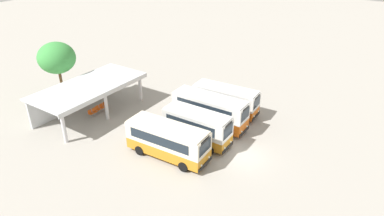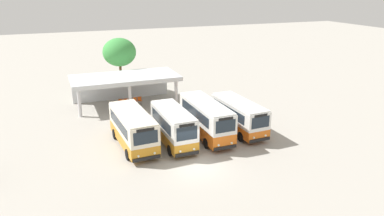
# 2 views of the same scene
# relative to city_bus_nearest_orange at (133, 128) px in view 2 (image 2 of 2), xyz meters

# --- Properties ---
(ground_plane) EXTENTS (180.00, 180.00, 0.00)m
(ground_plane) POSITION_rel_city_bus_nearest_orange_xyz_m (3.68, -5.41, -1.72)
(ground_plane) COLOR #A39E93
(city_bus_nearest_orange) EXTENTS (2.73, 7.58, 3.09)m
(city_bus_nearest_orange) POSITION_rel_city_bus_nearest_orange_xyz_m (0.00, 0.00, 0.00)
(city_bus_nearest_orange) COLOR black
(city_bus_nearest_orange) RESTS_ON ground
(city_bus_second_in_row) EXTENTS (2.28, 6.59, 3.18)m
(city_bus_second_in_row) POSITION_rel_city_bus_nearest_orange_xyz_m (3.32, -0.86, 0.04)
(city_bus_second_in_row) COLOR black
(city_bus_second_in_row) RESTS_ON ground
(city_bus_middle_cream) EXTENTS (2.33, 7.88, 3.27)m
(city_bus_middle_cream) POSITION_rel_city_bus_nearest_orange_xyz_m (6.64, -0.25, 0.09)
(city_bus_middle_cream) COLOR black
(city_bus_middle_cream) RESTS_ON ground
(city_bus_fourth_amber) EXTENTS (2.54, 7.27, 2.98)m
(city_bus_fourth_amber) POSITION_rel_city_bus_nearest_orange_xyz_m (9.96, -0.27, -0.06)
(city_bus_fourth_amber) COLOR black
(city_bus_fourth_amber) RESTS_ON ground
(terminal_canopy) EXTENTS (11.94, 5.73, 3.40)m
(terminal_canopy) POSITION_rel_city_bus_nearest_orange_xyz_m (1.79, 12.33, 0.93)
(terminal_canopy) COLOR silver
(terminal_canopy) RESTS_ON ground
(waiting_chair_end_by_column) EXTENTS (0.46, 0.46, 0.86)m
(waiting_chair_end_by_column) POSITION_rel_city_bus_nearest_orange_xyz_m (1.06, 11.19, -1.20)
(waiting_chair_end_by_column) COLOR slate
(waiting_chair_end_by_column) RESTS_ON ground
(waiting_chair_second_from_end) EXTENTS (0.46, 0.46, 0.86)m
(waiting_chair_second_from_end) POSITION_rel_city_bus_nearest_orange_xyz_m (1.62, 11.17, -1.20)
(waiting_chair_second_from_end) COLOR slate
(waiting_chair_second_from_end) RESTS_ON ground
(waiting_chair_middle_seat) EXTENTS (0.46, 0.46, 0.86)m
(waiting_chair_middle_seat) POSITION_rel_city_bus_nearest_orange_xyz_m (2.17, 11.27, -1.20)
(waiting_chair_middle_seat) COLOR slate
(waiting_chair_middle_seat) RESTS_ON ground
(waiting_chair_fourth_seat) EXTENTS (0.46, 0.46, 0.86)m
(waiting_chair_fourth_seat) POSITION_rel_city_bus_nearest_orange_xyz_m (2.73, 11.25, -1.20)
(waiting_chair_fourth_seat) COLOR slate
(waiting_chair_fourth_seat) RESTS_ON ground
(waiting_chair_fifth_seat) EXTENTS (0.46, 0.46, 0.86)m
(waiting_chair_fifth_seat) POSITION_rel_city_bus_nearest_orange_xyz_m (3.29, 11.30, -1.20)
(waiting_chair_fifth_seat) COLOR slate
(waiting_chair_fifth_seat) RESTS_ON ground
(roadside_tree_behind_canopy) EXTENTS (4.15, 4.15, 6.91)m
(roadside_tree_behind_canopy) POSITION_rel_city_bus_nearest_orange_xyz_m (2.36, 17.23, 3.40)
(roadside_tree_behind_canopy) COLOR brown
(roadside_tree_behind_canopy) RESTS_ON ground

